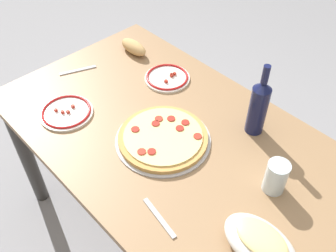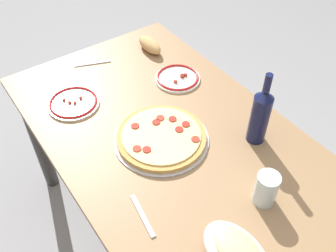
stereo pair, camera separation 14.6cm
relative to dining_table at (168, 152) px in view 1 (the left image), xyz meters
name	(u,v)px [view 1 (the left image)]	position (x,y,z in m)	size (l,w,h in m)	color
ground_plane	(168,230)	(0.00, 0.00, -0.63)	(8.00, 8.00, 0.00)	gray
dining_table	(168,152)	(0.00, 0.00, 0.00)	(1.41, 0.86, 0.75)	#93704C
pepperoni_pizza	(163,138)	(-0.02, 0.05, 0.13)	(0.36, 0.36, 0.03)	#B7B7BC
baked_pasta_dish	(260,243)	(-0.54, 0.14, 0.16)	(0.24, 0.15, 0.08)	white
wine_bottle	(259,106)	(-0.22, -0.25, 0.24)	(0.07, 0.07, 0.30)	#141942
water_glass	(276,177)	(-0.44, -0.07, 0.18)	(0.07, 0.07, 0.12)	silver
side_plate_near	(167,78)	(0.24, -0.22, 0.13)	(0.20, 0.20, 0.02)	white
side_plate_far	(66,112)	(0.36, 0.23, 0.13)	(0.21, 0.21, 0.02)	white
bread_loaf	(134,47)	(0.51, -0.25, 0.15)	(0.16, 0.07, 0.06)	tan
fork_left	(159,218)	(-0.26, 0.28, 0.12)	(0.17, 0.02, 0.01)	#B7B7BC
fork_right	(78,70)	(0.57, 0.03, 0.12)	(0.17, 0.02, 0.01)	#B7B7BC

